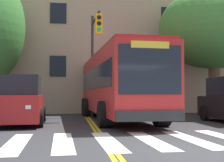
{
  "coord_description": "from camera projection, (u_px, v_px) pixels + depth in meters",
  "views": [
    {
      "loc": [
        -3.0,
        -7.18,
        1.36
      ],
      "look_at": [
        -0.98,
        7.88,
        1.98
      ],
      "focal_mm": 50.0,
      "sensor_mm": 36.0,
      "label": 1
    }
  ],
  "objects": [
    {
      "name": "ground_plane",
      "position": [
        196.0,
        150.0,
        7.46
      ],
      "size": [
        120.0,
        120.0,
        0.0
      ],
      "primitive_type": "plane",
      "color": "#303033"
    },
    {
      "name": "crosswalk",
      "position": [
        190.0,
        139.0,
        9.34
      ],
      "size": [
        13.27,
        4.26,
        0.01
      ],
      "color": "white",
      "rests_on": "ground"
    },
    {
      "name": "lane_line_yellow_inner",
      "position": [
        83.0,
        112.0,
        22.84
      ],
      "size": [
        0.12,
        36.0,
        0.01
      ],
      "primitive_type": "cube",
      "color": "gold",
      "rests_on": "ground"
    },
    {
      "name": "lane_line_yellow_outer",
      "position": [
        85.0,
        112.0,
        22.86
      ],
      "size": [
        0.12,
        36.0,
        0.01
      ],
      "primitive_type": "cube",
      "color": "gold",
      "rests_on": "ground"
    },
    {
      "name": "city_bus",
      "position": [
        116.0,
        84.0,
        16.27
      ],
      "size": [
        3.33,
        11.78,
        3.41
      ],
      "color": "#B22323",
      "rests_on": "ground"
    },
    {
      "name": "car_red_near_lane",
      "position": [
        19.0,
        101.0,
        13.91
      ],
      "size": [
        2.4,
        5.08,
        2.14
      ],
      "color": "#AD1E1E",
      "rests_on": "ground"
    },
    {
      "name": "car_silver_behind_bus",
      "position": [
        87.0,
        100.0,
        24.21
      ],
      "size": [
        2.35,
        3.81,
        1.85
      ],
      "color": "#B7BABF",
      "rests_on": "ground"
    },
    {
      "name": "traffic_light_overhead",
      "position": [
        95.0,
        47.0,
        17.18
      ],
      "size": [
        0.38,
        3.02,
        5.94
      ],
      "color": "#28282D",
      "rests_on": "ground"
    },
    {
      "name": "street_tree_curbside_large",
      "position": [
        213.0,
        29.0,
        19.68
      ],
      "size": [
        8.99,
        8.94,
        8.04
      ],
      "color": "brown",
      "rests_on": "ground"
    },
    {
      "name": "building_facade",
      "position": [
        155.0,
        32.0,
        25.68
      ],
      "size": [
        38.93,
        7.14,
        12.9
      ],
      "color": "tan",
      "rests_on": "ground"
    }
  ]
}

